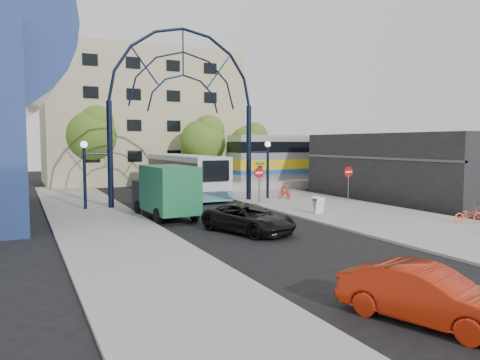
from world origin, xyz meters
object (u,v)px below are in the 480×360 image
tree_north_a (204,140)px  tree_north_c (250,143)px  street_name_sign (260,173)px  stop_sign (259,176)px  green_truck (165,192)px  bike_near_b (285,191)px  bike_near_a (284,193)px  bike_far_a (469,215)px  train_car (344,156)px  gateway_arch (183,80)px  tree_north_b (92,133)px  city_bus (185,175)px  do_not_enter_sign (348,175)px  red_sedan (426,295)px  sandwich_board (318,203)px  black_suv (249,219)px

tree_north_a → tree_north_c: 6.33m
street_name_sign → tree_north_c: 16.95m
stop_sign → green_truck: bearing=-158.9°
bike_near_b → bike_near_a: bearing=-119.0°
bike_far_a → train_car: bearing=-7.0°
gateway_arch → train_car: (20.00, 8.00, -5.66)m
gateway_arch → street_name_sign: gateway_arch is taller
tree_north_a → tree_north_b: 10.79m
bike_near_b → tree_north_b: bearing=132.2°
bike_near_b → city_bus: bearing=146.5°
tree_north_b → city_bus: tree_north_b is taller
do_not_enter_sign → red_sedan: (-12.70, -18.89, -1.29)m
train_car → tree_north_a: bearing=164.2°
tree_north_b → tree_north_c: tree_north_b is taller
gateway_arch → stop_sign: gateway_arch is taller
tree_north_c → city_bus: size_ratio=0.54×
sandwich_board → red_sedan: size_ratio=0.24×
street_name_sign → train_car: size_ratio=0.11×
train_car → black_suv: bearing=-137.2°
do_not_enter_sign → green_truck: bearing=-176.0°
stop_sign → bike_far_a: bearing=-63.9°
do_not_enter_sign → bike_far_a: bearing=-91.4°
train_car → bike_near_a: (-12.39, -8.79, -2.37)m
city_bus → green_truck: bearing=-116.7°
green_truck → bike_near_b: bearing=21.1°
train_car → bike_near_b: train_car is taller
sandwich_board → train_car: size_ratio=0.04×
stop_sign → tree_north_c: (7.32, 15.93, 2.28)m
tree_north_a → stop_sign: bearing=-95.4°
green_truck → do_not_enter_sign: bearing=1.1°
train_car → green_truck: size_ratio=4.12×
gateway_arch → red_sedan: 24.27m
street_name_sign → green_truck: 8.84m
city_bus → bike_near_b: bearing=-40.8°
do_not_enter_sign → green_truck: (-13.86, -0.96, -0.46)m
street_name_sign → tree_north_b: (-9.08, 17.33, 3.14)m
tree_north_a → green_truck: (-8.99, -16.89, -3.10)m
tree_north_b → tree_north_c: (16.00, -2.00, -0.99)m
train_car → tree_north_c: 9.95m
sandwich_board → black_suv: 6.78m
sandwich_board → city_bus: size_ratio=0.08×
train_car → tree_north_c: bearing=143.0°
street_name_sign → train_car: train_car is taller
street_name_sign → bike_near_b: size_ratio=1.64×
do_not_enter_sign → train_car: 15.03m
black_suv → city_bus: bearing=63.4°
tree_north_b → tree_north_c: bearing=-7.1°
do_not_enter_sign → bike_far_a: do_not_enter_sign is taller
street_name_sign → city_bus: (-3.41, 6.40, -0.40)m
city_bus → bike_far_a: size_ratio=7.27×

